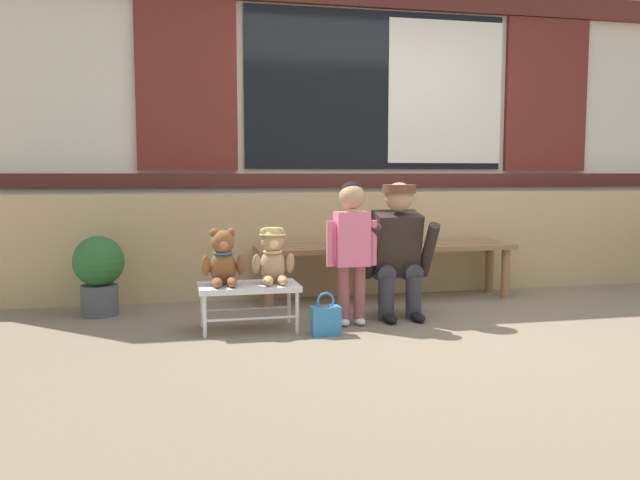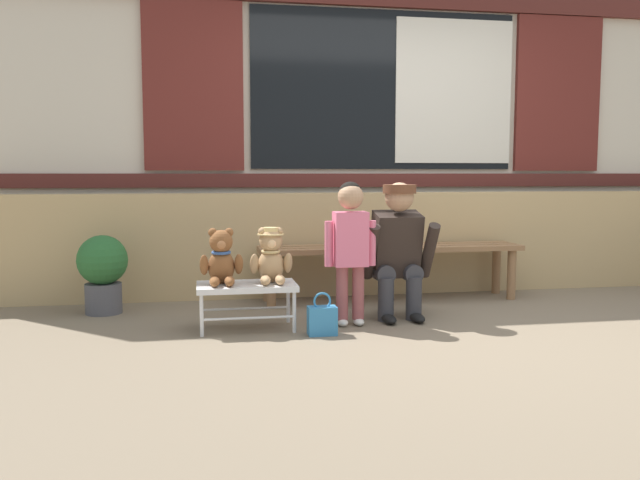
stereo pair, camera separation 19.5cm
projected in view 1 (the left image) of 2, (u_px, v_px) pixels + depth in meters
ground_plane at (460, 328)px, 4.33m from camera, size 60.00×60.00×0.00m
brick_low_wall at (390, 242)px, 5.67m from camera, size 7.81×0.25×0.85m
shop_facade at (374, 94)px, 6.04m from camera, size 7.97×0.26×3.45m
wooden_bench_long at (387, 253)px, 5.29m from camera, size 2.10×0.40×0.44m
small_display_bench at (249, 289)px, 4.27m from camera, size 0.64×0.36×0.30m
teddy_bear_plain at (223, 260)px, 4.21m from camera, size 0.28×0.26×0.36m
teddy_bear_with_hat at (273, 257)px, 4.28m from camera, size 0.28×0.27×0.36m
child_standing at (352, 237)px, 4.37m from camera, size 0.35×0.18×0.96m
adult_crouching at (398, 249)px, 4.63m from camera, size 0.50×0.49×0.95m
handbag_on_ground at (326, 320)px, 4.15m from camera, size 0.18×0.11×0.27m
potted_plant at (99, 271)px, 4.70m from camera, size 0.36×0.36×0.57m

